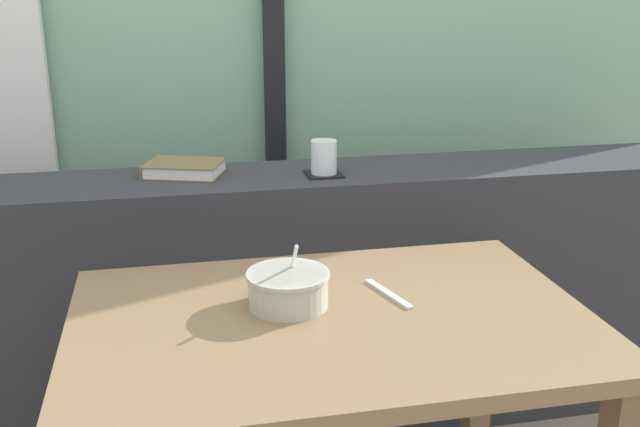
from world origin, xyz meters
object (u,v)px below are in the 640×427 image
object	(u,v)px
soup_bowl	(288,289)
fork_utensil	(388,294)
closed_book	(184,168)
juice_glass	(324,159)
breakfast_table	(331,361)
coaster_square	(324,174)

from	to	relation	value
soup_bowl	fork_utensil	xyz separation A→B (m)	(0.22, 0.01, -0.03)
closed_book	fork_utensil	world-z (taller)	closed_book
juice_glass	soup_bowl	bearing A→B (deg)	-109.47
breakfast_table	coaster_square	distance (m)	0.68
juice_glass	fork_utensil	world-z (taller)	juice_glass
closed_book	soup_bowl	size ratio (longest dim) A/B	1.40
coaster_square	soup_bowl	size ratio (longest dim) A/B	0.57
coaster_square	juice_glass	distance (m)	0.04
fork_utensil	closed_book	bearing A→B (deg)	106.61
closed_book	soup_bowl	bearing A→B (deg)	-73.66
coaster_square	juice_glass	size ratio (longest dim) A/B	1.06
breakfast_table	closed_book	world-z (taller)	closed_book
breakfast_table	coaster_square	xyz separation A→B (m)	(0.12, 0.62, 0.24)
breakfast_table	juice_glass	distance (m)	0.69
coaster_square	fork_utensil	bearing A→B (deg)	-87.30
coaster_square	soup_bowl	bearing A→B (deg)	-109.47
fork_utensil	breakfast_table	bearing A→B (deg)	-169.51
breakfast_table	fork_utensil	size ratio (longest dim) A/B	6.27
coaster_square	fork_utensil	xyz separation A→B (m)	(0.03, -0.55, -0.13)
breakfast_table	juice_glass	bearing A→B (deg)	79.28
closed_book	breakfast_table	bearing A→B (deg)	-69.24
breakfast_table	coaster_square	size ratio (longest dim) A/B	10.65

